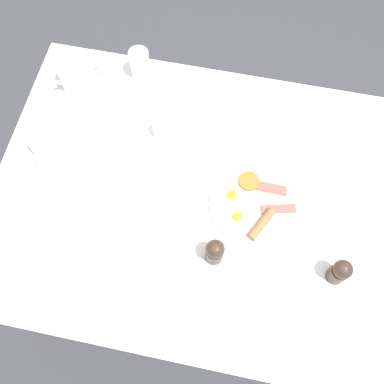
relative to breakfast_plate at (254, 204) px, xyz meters
name	(u,v)px	position (x,y,z in m)	size (l,w,h in m)	color
ground_plane	(192,257)	(0.00, 0.19, -0.71)	(8.00, 8.00, 0.00)	#333338
table	(192,202)	(0.00, 0.19, -0.07)	(0.94, 1.20, 0.70)	white
breakfast_plate	(254,204)	(0.00, 0.00, 0.00)	(0.27, 0.27, 0.04)	white
teapot_near	(77,74)	(0.32, 0.63, 0.04)	(0.14, 0.15, 0.11)	white
teacup_with_saucer_left	(43,144)	(0.06, 0.66, 0.02)	(0.14, 0.14, 0.07)	white
water_glass_tall	(140,64)	(0.40, 0.44, 0.04)	(0.06, 0.06, 0.11)	white
creamer_jug	(161,128)	(0.19, 0.32, 0.02)	(0.07, 0.05, 0.05)	white
pepper_grinder	(215,252)	(-0.18, 0.09, 0.05)	(0.05, 0.05, 0.11)	#38281E
salt_grinder	(340,272)	(-0.16, -0.25, 0.05)	(0.05, 0.05, 0.11)	#38281E
fork_by_plate	(93,298)	(-0.35, 0.39, -0.01)	(0.08, 0.16, 0.00)	silver
knife_by_plate	(326,128)	(0.31, -0.19, -0.01)	(0.08, 0.20, 0.00)	silver
spoon_for_tea	(48,219)	(-0.16, 0.58, -0.01)	(0.04, 0.16, 0.00)	silver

